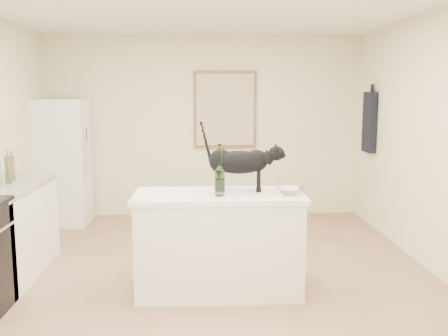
% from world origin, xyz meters
% --- Properties ---
extents(floor, '(5.50, 5.50, 0.00)m').
position_xyz_m(floor, '(0.00, 0.00, 0.00)').
color(floor, '#A77F59').
rests_on(floor, ground).
extents(wall_back, '(4.50, 0.00, 4.50)m').
position_xyz_m(wall_back, '(0.00, 2.75, 1.30)').
color(wall_back, beige).
rests_on(wall_back, ground).
extents(wall_front, '(4.50, 0.00, 4.50)m').
position_xyz_m(wall_front, '(0.00, -2.75, 1.30)').
color(wall_front, beige).
rests_on(wall_front, ground).
extents(wall_right, '(0.00, 5.50, 5.50)m').
position_xyz_m(wall_right, '(2.25, 0.00, 1.30)').
color(wall_right, beige).
rests_on(wall_right, ground).
extents(island_base, '(1.44, 0.67, 0.86)m').
position_xyz_m(island_base, '(0.10, -0.20, 0.43)').
color(island_base, white).
rests_on(island_base, floor).
extents(island_top, '(1.50, 0.70, 0.04)m').
position_xyz_m(island_top, '(0.10, -0.20, 0.88)').
color(island_top, white).
rests_on(island_top, island_base).
extents(left_cabinets, '(0.60, 1.40, 0.86)m').
position_xyz_m(left_cabinets, '(-1.95, 0.30, 0.43)').
color(left_cabinets, white).
rests_on(left_cabinets, floor).
extents(left_countertop, '(0.62, 1.44, 0.04)m').
position_xyz_m(left_countertop, '(-1.95, 0.30, 0.88)').
color(left_countertop, gray).
rests_on(left_countertop, left_cabinets).
extents(fridge, '(0.68, 0.68, 1.70)m').
position_xyz_m(fridge, '(-1.95, 2.35, 0.85)').
color(fridge, white).
rests_on(fridge, floor).
extents(artwork_frame, '(0.90, 0.03, 1.10)m').
position_xyz_m(artwork_frame, '(0.30, 2.72, 1.55)').
color(artwork_frame, brown).
rests_on(artwork_frame, wall_back).
extents(artwork_canvas, '(0.82, 0.00, 1.02)m').
position_xyz_m(artwork_canvas, '(0.30, 2.70, 1.55)').
color(artwork_canvas, beige).
rests_on(artwork_canvas, wall_back).
extents(hanging_garment, '(0.08, 0.34, 0.80)m').
position_xyz_m(hanging_garment, '(2.19, 2.05, 1.40)').
color(hanging_garment, black).
rests_on(hanging_garment, wall_right).
extents(black_cat, '(0.69, 0.28, 0.47)m').
position_xyz_m(black_cat, '(0.29, -0.08, 1.13)').
color(black_cat, black).
rests_on(black_cat, island_top).
extents(wine_bottle, '(0.10, 0.10, 0.40)m').
position_xyz_m(wine_bottle, '(0.11, -0.30, 1.10)').
color(wine_bottle, '#255321').
rests_on(wine_bottle, island_top).
extents(glass_bowl, '(0.27, 0.27, 0.06)m').
position_xyz_m(glass_bowl, '(0.72, -0.28, 0.93)').
color(glass_bowl, white).
rests_on(glass_bowl, island_top).
extents(fridge_paper, '(0.03, 0.16, 0.20)m').
position_xyz_m(fridge_paper, '(-1.60, 2.41, 1.22)').
color(fridge_paper, silver).
rests_on(fridge_paper, fridge).
extents(counter_bottle_cluster, '(0.10, 0.43, 0.27)m').
position_xyz_m(counter_bottle_cluster, '(-1.96, 0.40, 1.03)').
color(counter_bottle_cluster, '#284A18').
rests_on(counter_bottle_cluster, left_countertop).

